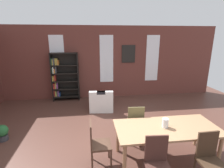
# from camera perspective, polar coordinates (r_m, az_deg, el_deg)

# --- Properties ---
(ground_plane) EXTENTS (10.86, 10.86, 0.00)m
(ground_plane) POSITION_cam_1_polar(r_m,az_deg,el_deg) (4.08, 4.13, -22.26)
(ground_plane) COLOR #533229
(back_wall_brick) EXTENTS (9.35, 0.12, 2.94)m
(back_wall_brick) POSITION_cam_1_polar(r_m,az_deg,el_deg) (7.17, -1.88, 7.19)
(back_wall_brick) COLOR brown
(back_wall_brick) RESTS_ON ground
(window_pane_0) EXTENTS (0.55, 0.02, 1.91)m
(window_pane_0) POSITION_cam_1_polar(r_m,az_deg,el_deg) (7.17, -17.68, 7.66)
(window_pane_0) COLOR white
(window_pane_1) EXTENTS (0.55, 0.02, 1.91)m
(window_pane_1) POSITION_cam_1_polar(r_m,az_deg,el_deg) (7.09, -1.83, 8.28)
(window_pane_1) COLOR white
(window_pane_2) EXTENTS (0.55, 0.02, 1.91)m
(window_pane_2) POSITION_cam_1_polar(r_m,az_deg,el_deg) (7.53, 13.25, 8.30)
(window_pane_2) COLOR white
(dining_table) EXTENTS (2.07, 0.94, 0.74)m
(dining_table) POSITION_cam_1_polar(r_m,az_deg,el_deg) (3.75, 17.73, -14.52)
(dining_table) COLOR #A07653
(dining_table) RESTS_ON ground
(vase_on_table) EXTENTS (0.13, 0.13, 0.19)m
(vase_on_table) POSITION_cam_1_polar(r_m,az_deg,el_deg) (3.65, 17.35, -12.30)
(vase_on_table) COLOR silver
(vase_on_table) RESTS_ON dining_table
(tealight_candle_0) EXTENTS (0.04, 0.04, 0.04)m
(tealight_candle_0) POSITION_cam_1_polar(r_m,az_deg,el_deg) (3.72, 17.26, -13.00)
(tealight_candle_0) COLOR silver
(tealight_candle_0) RESTS_ON dining_table
(dining_chair_far_left) EXTENTS (0.42, 0.42, 0.95)m
(dining_chair_far_left) POSITION_cam_1_polar(r_m,az_deg,el_deg) (4.24, 7.61, -12.52)
(dining_chair_far_left) COLOR brown
(dining_chair_far_left) RESTS_ON ground
(dining_chair_near_right) EXTENTS (0.41, 0.41, 0.95)m
(dining_chair_near_right) POSITION_cam_1_polar(r_m,az_deg,el_deg) (3.55, 29.85, -20.65)
(dining_chair_near_right) COLOR #3B281B
(dining_chair_near_right) RESTS_ON ground
(dining_chair_near_left) EXTENTS (0.43, 0.43, 0.95)m
(dining_chair_near_left) POSITION_cam_1_polar(r_m,az_deg,el_deg) (3.14, 14.93, -24.15)
(dining_chair_near_left) COLOR #40241F
(dining_chair_near_left) RESTS_ON ground
(dining_chair_head_left) EXTENTS (0.40, 0.40, 0.95)m
(dining_chair_head_left) POSITION_cam_1_polar(r_m,az_deg,el_deg) (3.52, -5.03, -18.80)
(dining_chair_head_left) COLOR #493023
(dining_chair_head_left) RESTS_ON ground
(bookshelf_tall) EXTENTS (1.05, 0.30, 1.91)m
(bookshelf_tall) POSITION_cam_1_polar(r_m,az_deg,el_deg) (7.07, -15.89, 2.37)
(bookshelf_tall) COLOR black
(bookshelf_tall) RESTS_ON ground
(armchair_white) EXTENTS (0.87, 0.87, 0.75)m
(armchair_white) POSITION_cam_1_polar(r_m,az_deg,el_deg) (6.09, -3.55, -5.97)
(armchair_white) COLOR silver
(armchair_white) RESTS_ON ground
(potted_plant_by_shelf) EXTENTS (0.29, 0.29, 0.40)m
(potted_plant_by_shelf) POSITION_cam_1_polar(r_m,az_deg,el_deg) (5.16, -32.77, -13.41)
(potted_plant_by_shelf) COLOR #333338
(potted_plant_by_shelf) RESTS_ON ground
(framed_picture) EXTENTS (0.56, 0.03, 0.72)m
(framed_picture) POSITION_cam_1_polar(r_m,az_deg,el_deg) (7.21, 5.51, 9.95)
(framed_picture) COLOR black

